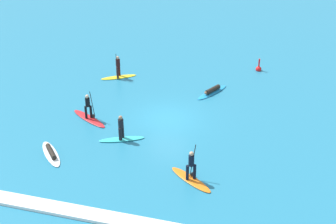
{
  "coord_description": "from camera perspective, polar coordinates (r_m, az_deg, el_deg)",
  "views": [
    {
      "loc": [
        7.35,
        -27.24,
        16.27
      ],
      "look_at": [
        0.0,
        0.0,
        0.5
      ],
      "focal_mm": 51.93,
      "sensor_mm": 36.0,
      "label": 1
    }
  ],
  "objects": [
    {
      "name": "surfer_on_red_board",
      "position": [
        32.73,
        -9.29,
        -0.23
      ],
      "size": [
        3.16,
        2.21,
        2.08
      ],
      "rotation": [
        0.0,
        0.0,
        5.75
      ],
      "color": "red",
      "rests_on": "ground_plane"
    },
    {
      "name": "ground_plane",
      "position": [
        32.57,
        -0.0,
        -0.77
      ],
      "size": [
        120.0,
        120.0,
        0.0
      ],
      "primitive_type": "plane",
      "color": "teal",
      "rests_on": "ground"
    },
    {
      "name": "wave_crest",
      "position": [
        24.5,
        -6.48,
        -12.36
      ],
      "size": [
        20.38,
        0.9,
        0.18
      ],
      "primitive_type": "cube",
      "color": "white",
      "rests_on": "ground_plane"
    },
    {
      "name": "surfer_on_orange_board",
      "position": [
        26.66,
        2.71,
        -7.24
      ],
      "size": [
        2.86,
        2.22,
        2.08
      ],
      "rotation": [
        0.0,
        0.0,
        2.55
      ],
      "color": "orange",
      "rests_on": "ground_plane"
    },
    {
      "name": "surfer_on_blue_board",
      "position": [
        36.01,
        5.22,
        2.47
      ],
      "size": [
        2.09,
        3.11,
        0.43
      ],
      "rotation": [
        0.0,
        0.0,
        4.22
      ],
      "color": "#1E8CD1",
      "rests_on": "ground_plane"
    },
    {
      "name": "surfer_on_white_board",
      "position": [
        29.7,
        -13.58,
        -4.67
      ],
      "size": [
        2.51,
        2.71,
        0.38
      ],
      "rotation": [
        0.0,
        0.0,
        2.29
      ],
      "color": "white",
      "rests_on": "ground_plane"
    },
    {
      "name": "marker_buoy",
      "position": [
        40.14,
        10.58,
        5.03
      ],
      "size": [
        0.47,
        0.47,
        1.13
      ],
      "color": "red",
      "rests_on": "ground_plane"
    },
    {
      "name": "surfer_on_yellow_board",
      "position": [
        38.28,
        -5.85,
        4.79
      ],
      "size": [
        2.71,
        2.0,
        2.11
      ],
      "rotation": [
        0.0,
        0.0,
        3.7
      ],
      "color": "yellow",
      "rests_on": "ground_plane"
    },
    {
      "name": "surfer_on_teal_board",
      "position": [
        30.19,
        -5.49,
        -2.55
      ],
      "size": [
        2.82,
        1.67,
        1.73
      ],
      "rotation": [
        0.0,
        0.0,
        0.41
      ],
      "color": "#33C6CC",
      "rests_on": "ground_plane"
    }
  ]
}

